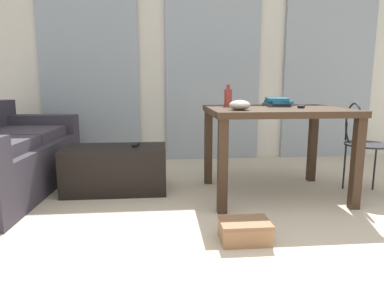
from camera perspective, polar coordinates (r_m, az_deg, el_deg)
The scene contains 13 objects.
ground_plane at distance 2.65m, azimuth 9.43°, elevation -11.17°, with size 7.38×7.38×0.00m, color beige.
wall_back at distance 4.38m, azimuth 3.42°, elevation 14.90°, with size 5.85×0.10×2.64m, color silver.
curtains at distance 4.29m, azimuth 3.56°, elevation 12.89°, with size 4.16×0.03×2.32m.
coffee_table at distance 3.13m, azimuth -12.70°, elevation -4.11°, with size 0.89×0.49×0.40m.
craft_table at distance 2.94m, azimuth 13.93°, elevation 3.87°, with size 1.14×0.87×0.76m.
wire_chair at distance 3.24m, azimuth 26.60°, elevation 0.98°, with size 0.38×0.40×0.80m.
bottle_near at distance 3.06m, azimuth 6.11°, elevation 7.89°, with size 0.07×0.07×0.19m.
bowl at distance 2.62m, azimuth 8.05°, elevation 6.53°, with size 0.16×0.16×0.08m, color beige.
book_stack at distance 3.16m, azimuth 14.18°, elevation 6.94°, with size 0.23×0.33×0.07m.
tv_remote_on_table at distance 2.97m, azimuth 17.97°, elevation 6.03°, with size 0.05×0.16×0.02m, color black.
scissors at distance 2.85m, azimuth 5.97°, elevation 6.15°, with size 0.09×0.11×0.00m.
tv_remote_primary at distance 3.10m, azimuth -9.46°, elevation -0.14°, with size 0.04×0.15×0.02m, color black.
shoebox at distance 2.16m, azimuth 8.88°, elevation -14.29°, with size 0.31×0.21×0.13m.
Camera 1 is at (-0.64, -1.24, 0.96)m, focal length 31.59 mm.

